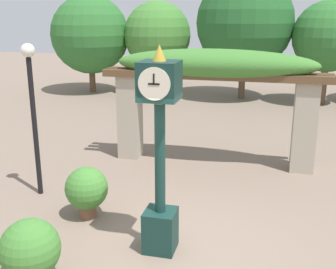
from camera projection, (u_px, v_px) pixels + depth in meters
The scene contains 7 objects.
ground_plane at pixel (174, 250), 6.67m from camera, with size 60.00×60.00×0.00m, color #7F6B5B.
pedestal_clock at pixel (160, 153), 6.26m from camera, with size 0.55×0.60×3.20m.
pergola at pixel (214, 78), 9.97m from camera, with size 5.40×1.13×2.82m.
potted_plant_near_left at pixel (87, 189), 7.63m from camera, with size 0.78×0.78×0.96m.
potted_plant_near_right at pixel (30, 250), 5.76m from camera, with size 0.84×0.84×0.94m.
lamp_post at pixel (32, 97), 8.22m from camera, with size 0.27×0.27×3.07m.
tree_line at pixel (265, 30), 17.46m from camera, with size 17.99×4.29×5.25m.
Camera 1 is at (1.31, -5.75, 3.63)m, focal length 45.00 mm.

